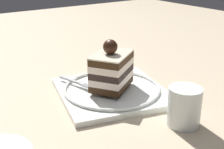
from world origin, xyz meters
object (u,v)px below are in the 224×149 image
fork (77,82)px  drink_glass_near (184,109)px  whipped_cream_dollop (106,65)px  dessert_plate (112,91)px  cake_slice (111,69)px

fork → drink_glass_near: (-0.25, -0.09, 0.01)m
whipped_cream_dollop → drink_glass_near: bearing=179.3°
dessert_plate → cake_slice: size_ratio=2.27×
dessert_plate → drink_glass_near: 0.19m
cake_slice → whipped_cream_dollop: 0.09m
cake_slice → whipped_cream_dollop: cake_slice is taller
whipped_cream_dollop → drink_glass_near: 0.26m
dessert_plate → whipped_cream_dollop: bearing=-25.5°
fork → dessert_plate: bearing=-138.1°
fork → drink_glass_near: 0.26m
cake_slice → fork: (0.06, 0.05, -0.04)m
cake_slice → whipped_cream_dollop: bearing=-26.6°
cake_slice → drink_glass_near: 0.19m
fork → whipped_cream_dollop: bearing=-80.4°
whipped_cream_dollop → drink_glass_near: (-0.26, 0.00, -0.01)m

